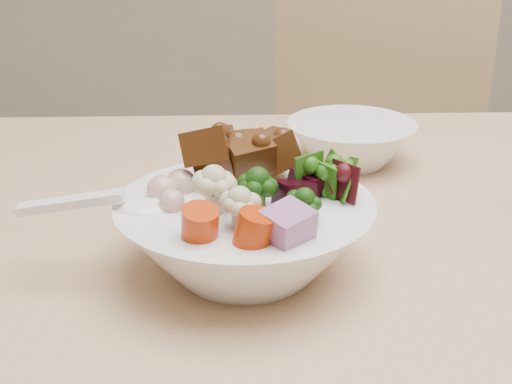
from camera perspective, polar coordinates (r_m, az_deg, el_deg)
chair_far at (r=1.47m, az=8.61°, el=-1.15°), size 0.56×0.56×0.95m
food_bowl at (r=0.62m, az=-0.72°, el=-3.11°), size 0.23×0.23×0.12m
soup_spoon at (r=0.61m, az=-10.41°, el=-1.26°), size 0.13×0.04×0.03m
side_bowl at (r=0.89m, az=7.59°, el=3.91°), size 0.16×0.16×0.05m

